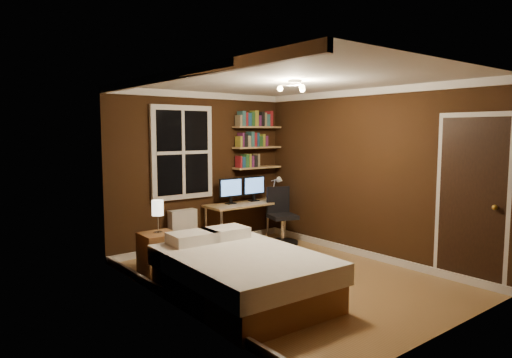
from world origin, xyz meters
TOP-DOWN VIEW (x-y plane):
  - floor at (0.00, 0.00)m, footprint 4.20×4.20m
  - wall_back at (0.00, 2.10)m, footprint 3.20×0.04m
  - wall_left at (-1.60, 0.00)m, footprint 0.04×4.20m
  - wall_right at (1.60, 0.00)m, footprint 0.04×4.20m
  - ceiling at (0.00, 0.00)m, footprint 3.20×4.20m
  - window at (-0.35, 2.06)m, footprint 1.06×0.06m
  - door at (1.59, -1.55)m, footprint 0.03×0.82m
  - door_knob at (1.55, -1.85)m, footprint 0.06×0.06m
  - ceiling_fixture at (0.00, -0.10)m, footprint 0.44×0.44m
  - bookshelf_lower at (1.08, 1.98)m, footprint 0.92×0.22m
  - books_row_lower at (1.08, 1.98)m, footprint 0.42×0.16m
  - bookshelf_middle at (1.08, 1.98)m, footprint 0.92×0.22m
  - books_row_middle at (1.08, 1.98)m, footprint 0.60×0.16m
  - bookshelf_upper at (1.08, 1.98)m, footprint 0.92×0.22m
  - books_row_upper at (1.08, 1.98)m, footprint 0.66×0.16m
  - bed at (-0.92, -0.24)m, footprint 1.50×2.03m
  - nightstand at (-1.23, 1.17)m, footprint 0.46×0.46m
  - bedside_lamp at (-1.23, 1.17)m, footprint 0.15×0.15m
  - radiator at (-0.41, 1.98)m, footprint 0.44×0.15m
  - desk at (0.71, 1.81)m, footprint 1.44×0.54m
  - monitor_left at (0.44, 1.88)m, footprint 0.45×0.12m
  - monitor_right at (0.93, 1.88)m, footprint 0.45×0.12m
  - desk_lamp at (1.29, 1.72)m, footprint 0.14×0.32m
  - office_chair at (1.14, 1.40)m, footprint 0.53×0.53m

SIDE VIEW (x-z plane):
  - floor at x=0.00m, z-range 0.00..0.00m
  - nightstand at x=-1.23m, z-range 0.00..0.55m
  - bed at x=-0.92m, z-range -0.05..0.62m
  - radiator at x=-0.41m, z-range 0.00..0.66m
  - office_chair at x=1.14m, z-range -0.12..0.83m
  - desk at x=0.71m, z-range 0.28..0.96m
  - bedside_lamp at x=-1.23m, z-range 0.55..0.99m
  - monitor_left at x=0.44m, z-range 0.68..1.11m
  - monitor_right at x=0.93m, z-range 0.68..1.11m
  - desk_lamp at x=1.29m, z-range 0.68..1.12m
  - door_knob at x=1.55m, z-range 0.97..1.03m
  - door at x=1.59m, z-range 0.00..2.05m
  - wall_back at x=0.00m, z-range 0.00..2.50m
  - wall_left at x=-1.60m, z-range 0.00..2.50m
  - wall_right at x=1.60m, z-range 0.00..2.50m
  - bookshelf_lower at x=1.08m, z-range 1.24..1.26m
  - books_row_lower at x=1.08m, z-range 1.26..1.49m
  - window at x=-0.35m, z-range 0.82..2.28m
  - bookshelf_middle at x=1.08m, z-range 1.59..1.61m
  - books_row_middle at x=1.08m, z-range 1.61..1.84m
  - bookshelf_upper at x=1.08m, z-range 1.94..1.96m
  - books_row_upper at x=1.08m, z-range 1.96..2.20m
  - ceiling_fixture at x=0.00m, z-range 2.31..2.49m
  - ceiling at x=0.00m, z-range 2.49..2.51m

